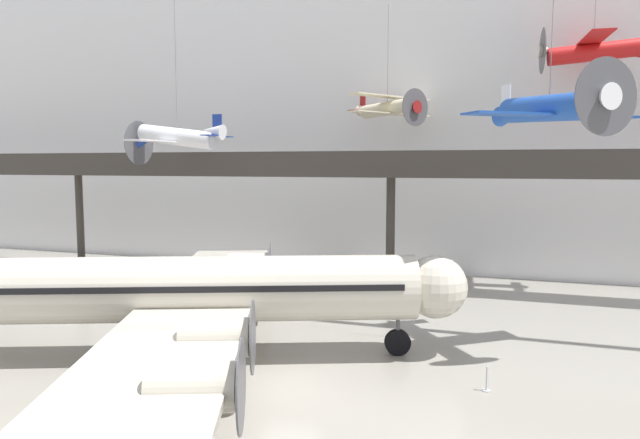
# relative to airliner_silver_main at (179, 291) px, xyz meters

# --- Properties ---
(ground_plane) EXTENTS (260.00, 260.00, 0.00)m
(ground_plane) POSITION_rel_airliner_silver_main_xyz_m (6.24, -1.34, -3.40)
(ground_plane) COLOR gray
(hangar_back_wall) EXTENTS (140.00, 3.00, 27.54)m
(hangar_back_wall) POSITION_rel_airliner_silver_main_xyz_m (6.24, 27.45, 10.36)
(hangar_back_wall) COLOR white
(hangar_back_wall) RESTS_ON ground
(mezzanine_walkway) EXTENTS (110.00, 3.20, 10.54)m
(mezzanine_walkway) POSITION_rel_airliner_silver_main_xyz_m (6.24, 19.62, 5.46)
(mezzanine_walkway) COLOR #38332D
(mezzanine_walkway) RESTS_ON ground
(airliner_silver_main) EXTENTS (27.59, 32.30, 9.58)m
(airliner_silver_main) POSITION_rel_airliner_silver_main_xyz_m (0.00, 0.00, 0.00)
(airliner_silver_main) COLOR beige
(airliner_silver_main) RESTS_ON ground
(suspended_plane_blue_trainer) EXTENTS (8.64, 8.04, 11.32)m
(suspended_plane_blue_trainer) POSITION_rel_airliner_silver_main_xyz_m (16.88, 7.07, 8.88)
(suspended_plane_blue_trainer) COLOR #1E4CAD
(suspended_plane_red_highwing) EXTENTS (7.78, 9.53, 6.06)m
(suspended_plane_red_highwing) POSITION_rel_airliner_silver_main_xyz_m (20.60, 22.78, 14.30)
(suspended_plane_red_highwing) COLOR red
(suspended_plane_cream_biplane) EXTENTS (6.81, 7.46, 9.72)m
(suspended_plane_cream_biplane) POSITION_rel_airliner_silver_main_xyz_m (5.59, 22.09, 10.65)
(suspended_plane_cream_biplane) COLOR beige
(suspended_plane_white_twin) EXTENTS (7.91, 9.66, 12.57)m
(suspended_plane_white_twin) POSITION_rel_airliner_silver_main_xyz_m (-8.78, 14.00, 8.17)
(suspended_plane_white_twin) COLOR silver
(stanchion_barrier) EXTENTS (0.36, 0.36, 1.08)m
(stanchion_barrier) POSITION_rel_airliner_silver_main_xyz_m (14.48, 0.59, -3.08)
(stanchion_barrier) COLOR #B2B5BA
(stanchion_barrier) RESTS_ON ground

